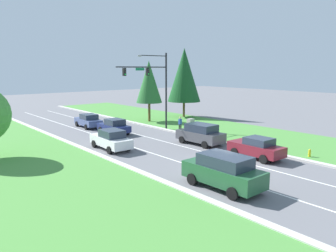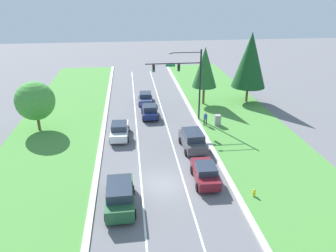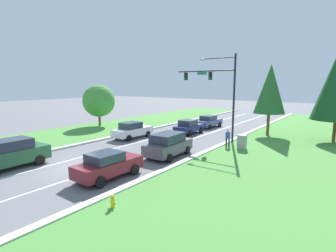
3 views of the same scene
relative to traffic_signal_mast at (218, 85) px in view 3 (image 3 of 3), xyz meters
name	(u,v)px [view 3 (image 3 of 3)]	position (x,y,z in m)	size (l,w,h in m)	color
ground_plane	(73,168)	(-4.24, -14.09, -5.69)	(160.00, 160.00, 0.00)	slate
curb_strip_right	(132,185)	(1.41, -14.09, -5.61)	(0.50, 90.00, 0.15)	beige
curb_strip_left	(32,154)	(-9.89, -14.09, -5.61)	(0.50, 90.00, 0.15)	beige
grass_verge_right	(215,211)	(6.66, -14.09, -5.65)	(10.00, 90.00, 0.08)	#4C8E3D
grass_verge_left	(4,146)	(-15.14, -14.09, -5.65)	(10.00, 90.00, 0.08)	#4C8E3D
lane_stripe_inner_left	(58,163)	(-6.04, -14.09, -5.69)	(0.14, 81.00, 0.01)	white
lane_stripe_inner_right	(89,173)	(-2.44, -14.09, -5.69)	(0.14, 81.00, 0.01)	white
traffic_signal_mast	(218,85)	(0.00, 0.00, 0.00)	(6.61, 0.41, 8.69)	black
burgundy_sedan	(108,165)	(-0.66, -14.01, -4.83)	(2.08, 4.46, 1.68)	maroon
slate_blue_sedan	(209,121)	(-4.47, 7.12, -4.88)	(2.13, 4.51, 1.63)	#475684
forest_suv	(9,153)	(-7.73, -16.68, -4.64)	(2.27, 4.97, 2.03)	#235633
graphite_suv	(168,144)	(-0.54, -7.78, -4.70)	(2.37, 4.65, 1.92)	#4C4C51
navy_sedan	(189,127)	(-4.26, 1.53, -4.85)	(2.02, 4.16, 1.67)	navy
white_sedan	(132,130)	(-7.95, -4.16, -4.81)	(2.15, 4.75, 1.76)	white
utility_cabinet	(242,142)	(3.54, -2.19, -5.01)	(0.70, 0.60, 1.35)	#9E9E99
pedestrian	(228,137)	(2.11, -2.00, -4.75)	(0.40, 0.26, 1.69)	black
fire_hydrant	(113,202)	(2.66, -16.66, -5.35)	(0.34, 0.20, 0.70)	gold
conifer_near_right_tree	(270,89)	(3.61, 5.74, -0.43)	(3.38, 3.38, 7.98)	brown
oak_near_left_tree	(99,101)	(-17.22, -0.91, -2.17)	(4.38, 4.38, 5.72)	brown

